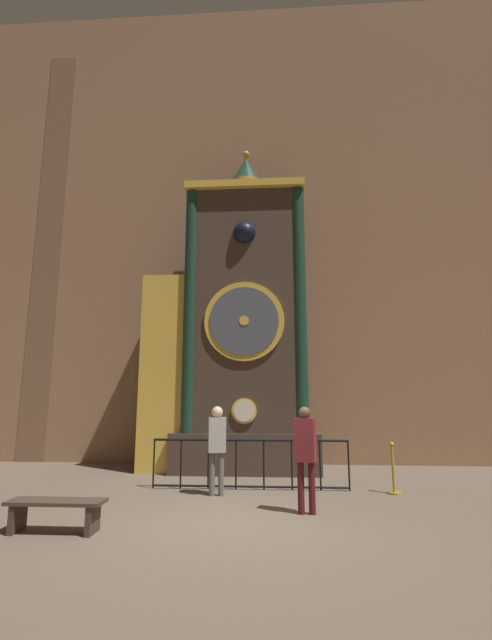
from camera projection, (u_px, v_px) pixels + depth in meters
name	position (u px, v px, depth m)	size (l,w,h in m)	color
ground_plane	(233.00, 524.00, 6.41)	(28.00, 28.00, 0.00)	brown
cathedral_back_wall	(249.00, 217.00, 13.71)	(24.00, 0.32, 15.19)	#936B4C
clock_tower	(233.00, 329.00, 11.67)	(4.64, 1.76, 9.04)	#423328
railing_fence	(250.00, 461.00, 8.92)	(4.11, 0.05, 1.01)	black
visitor_near	(217.00, 441.00, 8.46)	(0.38, 0.29, 1.70)	#58554F
visitor_far	(305.00, 449.00, 7.15)	(0.39, 0.31, 1.72)	#461518
stanchion_post	(394.00, 477.00, 8.51)	(0.28, 0.28, 0.99)	#B28E33
visitor_bench	(56.00, 509.00, 6.06)	(1.37, 0.40, 0.44)	#423328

